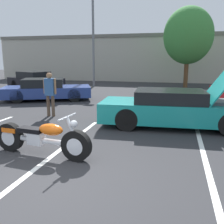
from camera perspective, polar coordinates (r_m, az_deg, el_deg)
The scene contains 11 objects.
ground_plane at distance 4.57m, azimuth -16.62°, elevation -16.54°, with size 80.00×80.00×0.00m, color #2D2D30.
parking_stripe_middle at distance 6.13m, azimuth -12.12°, elevation -8.69°, with size 0.12×5.61×0.01m, color white.
parking_stripe_back at distance 5.58m, azimuth 20.82°, elevation -11.40°, with size 0.12×5.61×0.01m, color white.
far_building at distance 25.54m, azimuth 9.92°, elevation 12.33°, with size 32.00×4.20×4.40m.
light_pole at distance 20.12m, azimuth -4.10°, elevation 17.97°, with size 1.21×0.28×7.68m.
tree_background at distance 19.93m, azimuth 17.03°, elevation 16.34°, with size 3.60×3.60×5.88m.
motorcycle at distance 5.84m, azimuth -15.83°, elevation -5.76°, with size 2.44×0.70×0.97m.
show_car_hood_open at distance 8.20m, azimuth 14.39°, elevation 0.79°, with size 4.84×2.03×2.17m.
parked_car_mid_row at distance 13.68m, azimuth -14.78°, elevation 4.96°, with size 4.86×3.52×1.13m.
parked_car_left_row at distance 19.13m, azimuth -17.19°, elevation 6.86°, with size 4.74×3.25×1.24m.
spectator_near_motorcycle at distance 9.65m, azimuth -14.00°, elevation 4.74°, with size 0.52×0.22×1.65m.
Camera 1 is at (2.18, -3.39, 2.15)m, focal length 40.00 mm.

